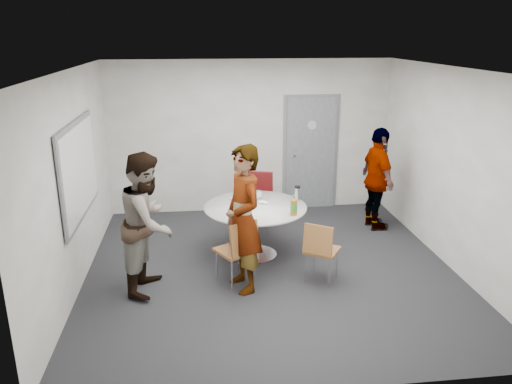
{
  "coord_description": "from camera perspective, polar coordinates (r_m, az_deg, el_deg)",
  "views": [
    {
      "loc": [
        -0.95,
        -6.19,
        3.14
      ],
      "look_at": [
        -0.17,
        0.25,
        1.05
      ],
      "focal_mm": 35.0,
      "sensor_mm": 36.0,
      "label": 1
    }
  ],
  "objects": [
    {
      "name": "wall_left",
      "position": [
        6.63,
        -20.14,
        1.08
      ],
      "size": [
        0.0,
        5.0,
        5.0
      ],
      "primitive_type": "plane",
      "rotation": [
        1.57,
        0.0,
        1.57
      ],
      "color": "#B4B2AB",
      "rests_on": "floor"
    },
    {
      "name": "chair_near_right",
      "position": [
        6.48,
        7.36,
        -6.25
      ],
      "size": [
        0.56,
        0.58,
        0.84
      ],
      "rotation": [
        0.0,
        0.0,
        -0.58
      ],
      "color": "brown",
      "rests_on": "floor"
    },
    {
      "name": "wall_front",
      "position": [
        4.21,
        6.87,
        -7.44
      ],
      "size": [
        5.0,
        0.0,
        5.0
      ],
      "primitive_type": "plane",
      "rotation": [
        -1.57,
        0.0,
        0.0
      ],
      "color": "#B4B2AB",
      "rests_on": "floor"
    },
    {
      "name": "wall_right",
      "position": [
        7.31,
        21.54,
        2.43
      ],
      "size": [
        0.0,
        5.0,
        5.0
      ],
      "primitive_type": "plane",
      "rotation": [
        1.57,
        0.0,
        -1.57
      ],
      "color": "#B4B2AB",
      "rests_on": "floor"
    },
    {
      "name": "floor",
      "position": [
        7.01,
        1.65,
        -8.76
      ],
      "size": [
        5.0,
        5.0,
        0.0
      ],
      "primitive_type": "plane",
      "color": "black",
      "rests_on": "ground"
    },
    {
      "name": "wall_back",
      "position": [
        8.93,
        -0.64,
        6.3
      ],
      "size": [
        5.0,
        0.0,
        5.0
      ],
      "primitive_type": "plane",
      "rotation": [
        1.57,
        0.0,
        0.0
      ],
      "color": "#B4B2AB",
      "rests_on": "floor"
    },
    {
      "name": "chair_far",
      "position": [
        8.14,
        0.27,
        -0.35
      ],
      "size": [
        0.57,
        0.61,
        0.97
      ],
      "rotation": [
        0.0,
        0.0,
        2.86
      ],
      "color": "maroon",
      "rests_on": "floor"
    },
    {
      "name": "table",
      "position": [
        7.15,
        0.12,
        -2.43
      ],
      "size": [
        1.47,
        1.47,
        1.05
      ],
      "color": "silver",
      "rests_on": "floor"
    },
    {
      "name": "person_main",
      "position": [
        6.15,
        -1.46,
        -3.15
      ],
      "size": [
        0.64,
        0.79,
        1.87
      ],
      "primitive_type": "imported",
      "rotation": [
        0.0,
        0.0,
        -1.25
      ],
      "color": "#A5C6EA",
      "rests_on": "floor"
    },
    {
      "name": "ceiling",
      "position": [
        6.28,
        1.88,
        13.84
      ],
      "size": [
        5.0,
        5.0,
        0.0
      ],
      "primitive_type": "plane",
      "rotation": [
        3.14,
        0.0,
        0.0
      ],
      "color": "silver",
      "rests_on": "wall_back"
    },
    {
      "name": "door",
      "position": [
        9.16,
        6.25,
        4.43
      ],
      "size": [
        1.02,
        0.17,
        2.12
      ],
      "color": "slate",
      "rests_on": "wall_back"
    },
    {
      "name": "chair_near_left",
      "position": [
        6.34,
        -1.93,
        -6.23
      ],
      "size": [
        0.6,
        0.62,
        0.91
      ],
      "rotation": [
        0.0,
        0.0,
        0.53
      ],
      "color": "brown",
      "rests_on": "floor"
    },
    {
      "name": "person_right",
      "position": [
        8.35,
        13.71,
        1.43
      ],
      "size": [
        0.49,
        1.03,
        1.7
      ],
      "primitive_type": "imported",
      "rotation": [
        0.0,
        0.0,
        1.65
      ],
      "color": "black",
      "rests_on": "floor"
    },
    {
      "name": "whiteboard",
      "position": [
        6.78,
        -19.54,
        2.39
      ],
      "size": [
        0.04,
        1.9,
        1.25
      ],
      "color": "slate",
      "rests_on": "wall_left"
    },
    {
      "name": "person_left",
      "position": [
        6.31,
        -12.26,
        -3.43
      ],
      "size": [
        0.84,
        0.99,
        1.78
      ],
      "primitive_type": "imported",
      "rotation": [
        0.0,
        0.0,
        1.36
      ],
      "color": "white",
      "rests_on": "floor"
    }
  ]
}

